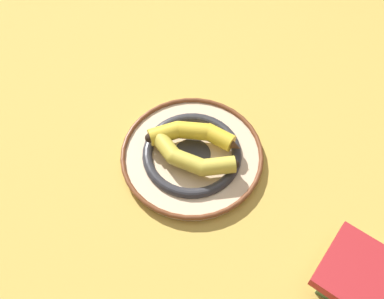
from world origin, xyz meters
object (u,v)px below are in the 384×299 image
Objects in this scene: decorative_bowl at (192,155)px; book_stack at (377,286)px; banana_b at (194,134)px; banana_a at (189,157)px.

book_stack reaches higher than decorative_bowl.
decorative_bowl is 1.86× the size of banana_b.
banana_a is at bearing 36.19° from decorative_bowl.
banana_a reaches higher than decorative_bowl.
banana_b is (-0.04, -0.04, 0.00)m from banana_a.
book_stack is (-0.04, 0.44, -0.01)m from banana_b.
banana_b reaches higher than banana_a.
decorative_bowl is at bearing -178.70° from book_stack.
banana_b and book_stack have the same top height.
banana_b reaches higher than decorative_bowl.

